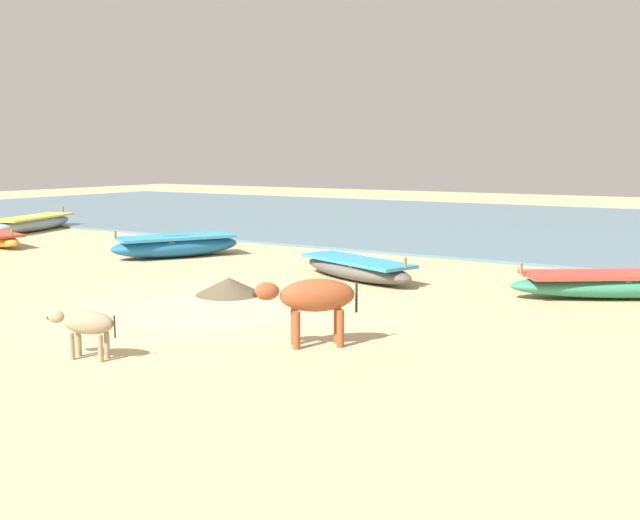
% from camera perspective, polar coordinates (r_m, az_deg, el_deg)
% --- Properties ---
extents(ground, '(80.00, 80.00, 0.00)m').
position_cam_1_polar(ground, '(12.15, -9.55, -4.16)').
color(ground, tan).
extents(sea_water, '(60.00, 20.00, 0.08)m').
position_cam_1_polar(sea_water, '(28.04, 15.31, 2.90)').
color(sea_water, slate).
rests_on(sea_water, ground).
extents(fishing_boat_0, '(4.53, 3.55, 0.68)m').
position_cam_1_polar(fishing_boat_0, '(14.37, 24.51, -1.79)').
color(fishing_boat_0, '#338C66').
rests_on(fishing_boat_0, ground).
extents(fishing_boat_1, '(2.29, 4.08, 0.73)m').
position_cam_1_polar(fishing_boat_1, '(26.73, -22.40, 2.83)').
color(fishing_boat_1, '#8CA5B7').
rests_on(fishing_boat_1, ground).
extents(fishing_boat_2, '(2.72, 3.51, 0.77)m').
position_cam_1_polar(fishing_boat_2, '(18.74, -11.71, 1.19)').
color(fishing_boat_2, '#1E669E').
rests_on(fishing_boat_2, ground).
extents(fishing_boat_4, '(3.35, 2.02, 0.65)m').
position_cam_1_polar(fishing_boat_4, '(14.99, 3.02, -0.68)').
color(fishing_boat_4, '#5B5651').
rests_on(fishing_boat_4, ground).
extents(cow_adult_rust, '(1.27, 1.16, 0.96)m').
position_cam_1_polar(cow_adult_rust, '(9.68, -0.54, -3.13)').
color(cow_adult_rust, '#9E4C28').
rests_on(cow_adult_rust, ground).
extents(calf_near_dun, '(0.98, 0.50, 0.65)m').
position_cam_1_polar(calf_near_dun, '(9.62, -18.62, -5.01)').
color(calf_near_dun, tan).
rests_on(calf_near_dun, ground).
extents(debris_pile_0, '(1.39, 1.39, 0.33)m').
position_cam_1_polar(debris_pile_0, '(13.50, -7.47, -2.12)').
color(debris_pile_0, brown).
rests_on(debris_pile_0, ground).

